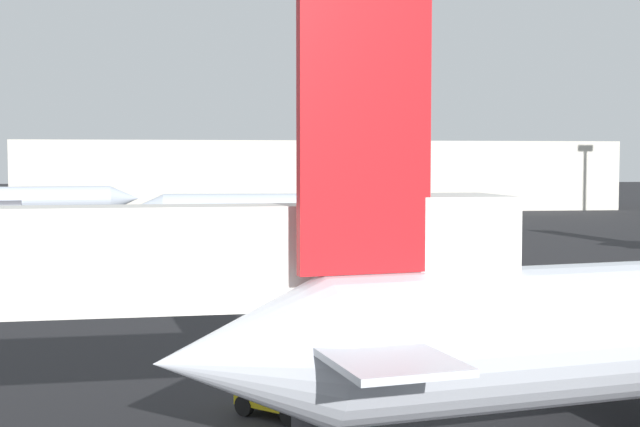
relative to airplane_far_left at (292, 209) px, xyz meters
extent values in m
cone|color=silver|center=(-6.79, -59.54, 0.12)|extent=(4.28, 4.02, 3.37)
cube|color=silver|center=(-4.50, -59.09, 0.46)|extent=(3.77, 8.30, 0.15)
cube|color=red|center=(-4.04, -59.00, 5.02)|extent=(3.05, 0.86, 6.44)
cylinder|color=#4C4C54|center=(5.37, -52.75, -0.55)|extent=(3.13, 2.23, 1.72)
cylinder|color=#B2BCCC|center=(-0.26, 0.02, 0.00)|extent=(22.71, 4.38, 2.85)
cone|color=#B2BCCC|center=(-13.08, 0.89, 0.00)|extent=(3.33, 3.06, 2.85)
cone|color=#B2BCCC|center=(12.56, -0.85, 0.00)|extent=(3.33, 3.06, 2.85)
cube|color=#B2BCCC|center=(0.87, -0.06, -0.43)|extent=(4.65, 24.52, 0.19)
cube|color=#B2BCCC|center=(10.61, -0.72, 0.28)|extent=(2.33, 6.71, 0.13)
cube|color=red|center=(10.22, -0.69, 4.09)|extent=(2.52, 0.41, 5.33)
cylinder|color=#4C4C54|center=(-0.12, -4.63, -0.57)|extent=(2.45, 1.57, 1.41)
cylinder|color=#4C4C54|center=(0.50, 4.61, -0.57)|extent=(2.45, 1.57, 1.41)
cube|color=black|center=(-7.47, 0.51, -2.31)|extent=(0.42, 0.42, 1.76)
cube|color=black|center=(0.76, -1.63, -2.31)|extent=(0.42, 0.42, 1.76)
cube|color=black|center=(0.97, 1.51, -2.31)|extent=(0.42, 0.42, 1.76)
cylinder|color=#B2BCCC|center=(-28.99, 21.54, 0.08)|extent=(20.75, 6.45, 2.96)
cone|color=#B2BCCC|center=(-17.26, 23.59, 0.08)|extent=(3.72, 3.48, 2.96)
cube|color=#B2BCCC|center=(-30.00, 21.37, -0.37)|extent=(7.10, 21.28, 0.19)
cylinder|color=#4C4C54|center=(-30.08, 25.40, -0.52)|extent=(2.58, 1.81, 1.42)
cylinder|color=#4C4C54|center=(-28.71, 17.55, -0.52)|extent=(2.58, 1.81, 1.42)
cube|color=black|center=(-22.51, 22.67, -2.30)|extent=(0.46, 0.46, 1.78)
cube|color=black|center=(-30.27, 22.93, -2.30)|extent=(0.46, 0.46, 1.78)
cube|color=black|center=(-29.73, 19.81, -2.30)|extent=(0.46, 0.46, 1.78)
cube|color=silver|center=(-11.23, -57.98, 2.07)|extent=(17.34, 2.61, 2.40)
cube|color=silver|center=(-1.60, -57.41, 2.07)|extent=(2.56, 2.94, 2.80)
cylinder|color=#3F3F44|center=(-5.19, -57.62, -1.16)|extent=(0.70, 0.70, 4.06)
cube|color=gold|center=(-5.44, -52.81, -2.39)|extent=(2.65, 2.58, 1.00)
cylinder|color=black|center=(-4.43, -52.95, -2.89)|extent=(0.58, 0.55, 0.60)
cylinder|color=black|center=(-5.22, -53.81, -2.89)|extent=(0.58, 0.55, 0.60)
cylinder|color=black|center=(-5.66, -51.82, -2.89)|extent=(0.58, 0.55, 0.60)
cylinder|color=black|center=(-6.46, -52.68, -2.89)|extent=(0.58, 0.55, 0.60)
cube|color=beige|center=(10.00, 61.00, 2.16)|extent=(91.71, 24.57, 10.70)
camera|label=1|loc=(-7.41, -77.52, 4.26)|focal=48.07mm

